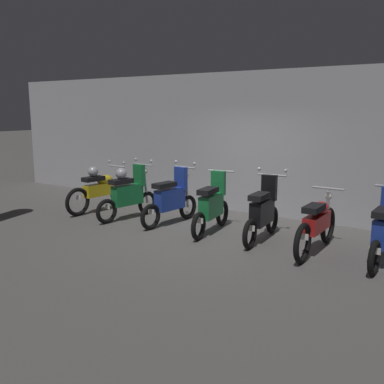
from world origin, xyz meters
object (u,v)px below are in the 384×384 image
at_px(motorbike_slot_4, 263,212).
at_px(motorbike_slot_5, 317,224).
at_px(motorbike_slot_0, 100,189).
at_px(motorbike_slot_1, 128,193).
at_px(motorbike_slot_2, 171,199).
at_px(motorbike_slot_3, 212,206).
at_px(motorbike_slot_6, 384,231).

distance_m(motorbike_slot_4, motorbike_slot_5, 1.06).
bearing_deg(motorbike_slot_0, motorbike_slot_5, -1.80).
xyz_separation_m(motorbike_slot_1, motorbike_slot_4, (3.14, 0.15, -0.04)).
distance_m(motorbike_slot_2, motorbike_slot_5, 3.15).
relative_size(motorbike_slot_3, motorbike_slot_5, 0.86).
xyz_separation_m(motorbike_slot_4, motorbike_slot_5, (1.05, -0.13, -0.04)).
relative_size(motorbike_slot_0, motorbike_slot_2, 1.16).
bearing_deg(motorbike_slot_6, motorbike_slot_3, 179.07).
xyz_separation_m(motorbike_slot_3, motorbike_slot_4, (1.05, 0.06, 0.00)).
bearing_deg(motorbike_slot_4, motorbike_slot_3, -176.71).
bearing_deg(motorbike_slot_0, motorbike_slot_4, -0.48).
bearing_deg(motorbike_slot_5, motorbike_slot_4, 172.94).
height_order(motorbike_slot_0, motorbike_slot_6, motorbike_slot_6).
bearing_deg(motorbike_slot_2, motorbike_slot_0, 179.33).
relative_size(motorbike_slot_0, motorbike_slot_5, 1.00).
distance_m(motorbike_slot_0, motorbike_slot_1, 1.07).
relative_size(motorbike_slot_3, motorbike_slot_6, 1.00).
relative_size(motorbike_slot_4, motorbike_slot_6, 1.00).
xyz_separation_m(motorbike_slot_0, motorbike_slot_4, (4.19, -0.03, -0.00)).
relative_size(motorbike_slot_2, motorbike_slot_3, 1.00).
bearing_deg(motorbike_slot_3, motorbike_slot_2, 176.10).
xyz_separation_m(motorbike_slot_0, motorbike_slot_5, (5.24, -0.17, -0.04)).
height_order(motorbike_slot_3, motorbike_slot_4, motorbike_slot_4).
height_order(motorbike_slot_2, motorbike_slot_6, motorbike_slot_2).
xyz_separation_m(motorbike_slot_2, motorbike_slot_4, (2.09, -0.01, 0.00)).
bearing_deg(motorbike_slot_5, motorbike_slot_6, 1.02).
height_order(motorbike_slot_3, motorbike_slot_5, motorbike_slot_3).
bearing_deg(motorbike_slot_2, motorbike_slot_4, -0.28).
height_order(motorbike_slot_0, motorbike_slot_4, motorbike_slot_4).
relative_size(motorbike_slot_2, motorbike_slot_6, 1.00).
bearing_deg(motorbike_slot_4, motorbike_slot_5, -7.06).
relative_size(motorbike_slot_5, motorbike_slot_6, 1.16).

